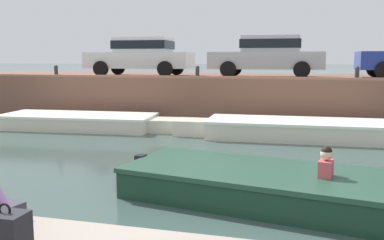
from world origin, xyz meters
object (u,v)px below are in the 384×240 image
object	(u,v)px
car_left_inner_silver	(268,55)
mooring_bollard_west	(56,70)
boat_moored_west_cream	(85,122)
backpack_on_ledge	(8,237)
motorboat_passing	(292,189)
mooring_bollard_mid	(197,71)
car_leftmost_white	(141,55)
mooring_bollard_east	(357,73)
boat_moored_central_cream	(289,129)

from	to	relation	value
car_left_inner_silver	mooring_bollard_west	xyz separation A→B (m)	(-8.00, -1.78, -0.61)
boat_moored_west_cream	mooring_bollard_west	bearing A→B (deg)	139.74
backpack_on_ledge	motorboat_passing	bearing A→B (deg)	69.06
car_left_inner_silver	mooring_bollard_mid	xyz separation A→B (m)	(-2.31, -1.78, -0.61)
motorboat_passing	car_leftmost_white	world-z (taller)	car_leftmost_white
boat_moored_west_cream	mooring_bollard_mid	size ratio (longest dim) A/B	14.08
backpack_on_ledge	mooring_bollard_east	bearing A→B (deg)	74.40
mooring_bollard_west	mooring_bollard_mid	world-z (taller)	same
motorboat_passing	mooring_bollard_west	world-z (taller)	mooring_bollard_west
mooring_bollard_west	mooring_bollard_east	bearing A→B (deg)	0.00
mooring_bollard_east	backpack_on_ledge	xyz separation A→B (m)	(-3.49, -12.52, -0.75)
boat_moored_west_cream	motorboat_passing	size ratio (longest dim) A/B	1.00
motorboat_passing	backpack_on_ledge	xyz separation A→B (m)	(-1.75, -4.57, 0.90)
car_left_inner_silver	boat_moored_central_cream	bearing A→B (deg)	-74.68
boat_moored_west_cream	car_leftmost_white	xyz separation A→B (m)	(0.60, 3.69, 2.28)
motorboat_passing	boat_moored_central_cream	bearing A→B (deg)	92.61
car_leftmost_white	car_left_inner_silver	bearing A→B (deg)	-0.01
car_leftmost_white	backpack_on_ledge	size ratio (longest dim) A/B	10.71
boat_moored_west_cream	car_leftmost_white	size ratio (longest dim) A/B	1.43
motorboat_passing	car_leftmost_white	xyz separation A→B (m)	(-6.43, 9.72, 2.26)
backpack_on_ledge	boat_moored_west_cream	bearing A→B (deg)	116.47
boat_moored_central_cream	mooring_bollard_east	world-z (taller)	mooring_bollard_east
boat_moored_west_cream	motorboat_passing	xyz separation A→B (m)	(7.03, -6.04, 0.02)
car_leftmost_white	mooring_bollard_west	bearing A→B (deg)	-148.07
mooring_bollard_mid	boat_moored_west_cream	bearing A→B (deg)	-150.98
backpack_on_ledge	mooring_bollard_west	bearing A→B (deg)	121.05
boat_moored_west_cream	mooring_bollard_west	xyz separation A→B (m)	(-2.25, 1.91, 1.67)
boat_moored_central_cream	motorboat_passing	world-z (taller)	motorboat_passing
mooring_bollard_west	backpack_on_ledge	distance (m)	14.63
car_leftmost_white	mooring_bollard_mid	xyz separation A→B (m)	(2.83, -1.78, -0.61)
boat_moored_west_cream	car_left_inner_silver	distance (m)	7.20
motorboat_passing	mooring_bollard_east	world-z (taller)	mooring_bollard_east
car_leftmost_white	boat_moored_central_cream	bearing A→B (deg)	-30.98
car_leftmost_white	mooring_bollard_east	distance (m)	8.39
boat_moored_central_cream	mooring_bollard_mid	bearing A→B (deg)	150.05
mooring_bollard_mid	mooring_bollard_east	world-z (taller)	same
boat_moored_west_cream	car_leftmost_white	world-z (taller)	car_leftmost_white
motorboat_passing	backpack_on_ledge	bearing A→B (deg)	-110.94
mooring_bollard_east	car_leftmost_white	bearing A→B (deg)	167.71
mooring_bollard_west	backpack_on_ledge	world-z (taller)	mooring_bollard_west
mooring_bollard_mid	motorboat_passing	bearing A→B (deg)	-65.64
boat_moored_central_cream	mooring_bollard_east	distance (m)	3.23
car_left_inner_silver	mooring_bollard_east	xyz separation A→B (m)	(3.03, -1.78, -0.61)
motorboat_passing	mooring_bollard_mid	distance (m)	8.87
mooring_bollard_east	motorboat_passing	bearing A→B (deg)	-102.39
car_left_inner_silver	mooring_bollard_mid	size ratio (longest dim) A/B	9.68
car_leftmost_white	backpack_on_ledge	distance (m)	15.10
motorboat_passing	mooring_bollard_east	xyz separation A→B (m)	(1.74, 7.94, 1.65)
mooring_bollard_west	backpack_on_ledge	bearing A→B (deg)	-58.95
motorboat_passing	mooring_bollard_east	distance (m)	8.30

